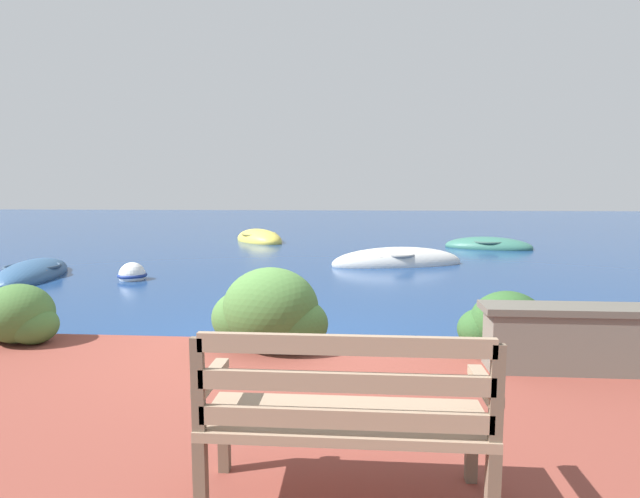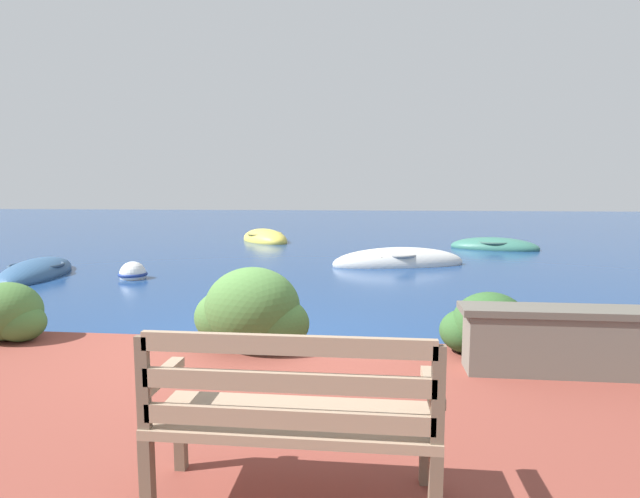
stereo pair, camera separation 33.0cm
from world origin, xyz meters
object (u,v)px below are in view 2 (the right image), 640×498
(park_bench, at_px, (292,413))
(rowboat_outer, at_px, (265,239))
(rowboat_far, at_px, (494,247))
(rowboat_mid, at_px, (399,263))
(mooring_buoy, at_px, (133,274))
(rowboat_nearest, at_px, (37,273))

(park_bench, bearing_deg, rowboat_outer, 106.77)
(rowboat_far, bearing_deg, rowboat_outer, 5.93)
(rowboat_mid, xyz_separation_m, mooring_buoy, (-5.49, -2.39, 0.03))
(rowboat_nearest, distance_m, mooring_buoy, 2.23)
(rowboat_far, bearing_deg, park_bench, 90.22)
(rowboat_outer, relative_size, mooring_buoy, 4.91)
(rowboat_mid, relative_size, mooring_buoy, 5.81)
(rowboat_nearest, xyz_separation_m, mooring_buoy, (2.22, -0.17, 0.04))
(park_bench, relative_size, mooring_buoy, 2.48)
(rowboat_far, xyz_separation_m, mooring_buoy, (-8.60, -6.17, 0.04))
(rowboat_nearest, bearing_deg, park_bench, 26.48)
(rowboat_mid, xyz_separation_m, rowboat_outer, (-4.42, 5.29, 0.00))
(rowboat_mid, bearing_deg, rowboat_far, -144.51)
(park_bench, relative_size, rowboat_mid, 0.43)
(rowboat_mid, height_order, rowboat_outer, rowboat_outer)
(rowboat_nearest, xyz_separation_m, rowboat_far, (10.82, 5.99, 0.00))
(rowboat_far, relative_size, rowboat_outer, 1.00)
(rowboat_nearest, height_order, mooring_buoy, mooring_buoy)
(park_bench, height_order, rowboat_far, park_bench)
(rowboat_outer, bearing_deg, mooring_buoy, 136.17)
(rowboat_nearest, xyz_separation_m, rowboat_outer, (3.29, 7.51, 0.01))
(rowboat_mid, relative_size, rowboat_outer, 1.18)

